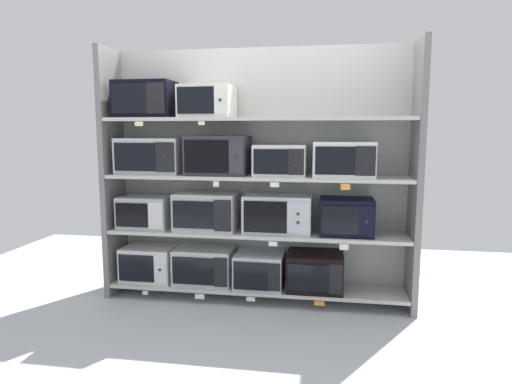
% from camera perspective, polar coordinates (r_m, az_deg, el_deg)
% --- Properties ---
extents(ground, '(6.58, 6.00, 0.02)m').
position_cam_1_polar(ground, '(3.23, -3.04, -19.98)').
color(ground, '#B2B7BC').
extents(back_panel, '(2.78, 0.04, 2.22)m').
position_cam_1_polar(back_panel, '(4.08, 0.51, 2.39)').
color(back_panel, '#B2B2AD').
rests_on(back_panel, ground).
extents(upright_left, '(0.05, 0.41, 2.22)m').
position_cam_1_polar(upright_left, '(4.28, -17.78, 2.26)').
color(upright_left, slate).
rests_on(upright_left, ground).
extents(upright_right, '(0.05, 0.41, 2.22)m').
position_cam_1_polar(upright_right, '(3.87, 19.69, 1.63)').
color(upright_right, slate).
rests_on(upright_right, ground).
extents(shelf_0, '(2.58, 0.41, 0.03)m').
position_cam_1_polar(shelf_0, '(4.08, 0.00, -11.94)').
color(shelf_0, beige).
rests_on(shelf_0, ground).
extents(microwave_0, '(0.47, 0.35, 0.31)m').
position_cam_1_polar(microwave_0, '(4.29, -13.43, -8.79)').
color(microwave_0, silver).
rests_on(microwave_0, shelf_0).
extents(microwave_1, '(0.52, 0.37, 0.32)m').
position_cam_1_polar(microwave_1, '(4.12, -6.55, -9.23)').
color(microwave_1, '#B4BBB6').
rests_on(microwave_1, shelf_0).
extents(microwave_2, '(0.42, 0.42, 0.30)m').
position_cam_1_polar(microwave_2, '(4.02, 0.49, -9.79)').
color(microwave_2, '#B0B7C3').
rests_on(microwave_2, shelf_0).
extents(microwave_3, '(0.48, 0.40, 0.32)m').
position_cam_1_polar(microwave_3, '(3.98, 7.52, -9.92)').
color(microwave_3, black).
rests_on(microwave_3, shelf_0).
extents(price_tag_0, '(0.05, 0.00, 0.04)m').
position_cam_1_polar(price_tag_0, '(4.16, -13.90, -12.34)').
color(price_tag_0, beige).
extents(price_tag_1, '(0.08, 0.00, 0.04)m').
position_cam_1_polar(price_tag_1, '(4.00, -7.17, -13.05)').
color(price_tag_1, white).
extents(price_tag_2, '(0.07, 0.00, 0.04)m').
position_cam_1_polar(price_tag_2, '(3.90, -0.68, -13.48)').
color(price_tag_2, white).
extents(price_tag_3, '(0.08, 0.00, 0.04)m').
position_cam_1_polar(price_tag_3, '(3.85, 8.06, -13.87)').
color(price_tag_3, orange).
extents(shelf_1, '(2.58, 0.41, 0.03)m').
position_cam_1_polar(shelf_1, '(3.94, 0.00, -5.20)').
color(shelf_1, beige).
extents(microwave_4, '(0.46, 0.37, 0.29)m').
position_cam_1_polar(microwave_4, '(4.18, -13.73, -2.45)').
color(microwave_4, '#9FA5A5').
rests_on(microwave_4, shelf_1).
extents(microwave_5, '(0.54, 0.41, 0.33)m').
position_cam_1_polar(microwave_5, '(3.99, -6.22, -2.42)').
color(microwave_5, '#A3A6A3').
rests_on(microwave_5, shelf_1).
extents(microwave_6, '(0.58, 0.36, 0.33)m').
position_cam_1_polar(microwave_6, '(3.88, 2.79, -2.75)').
color(microwave_6, '#B3BBC0').
rests_on(microwave_6, shelf_1).
extents(microwave_7, '(0.45, 0.34, 0.31)m').
position_cam_1_polar(microwave_7, '(3.86, 11.43, -3.09)').
color(microwave_7, black).
rests_on(microwave_7, shelf_1).
extents(price_tag_4, '(0.07, 0.00, 0.04)m').
position_cam_1_polar(price_tag_4, '(3.73, 2.18, -6.60)').
color(price_tag_4, white).
extents(price_tag_5, '(0.07, 0.00, 0.05)m').
position_cam_1_polar(price_tag_5, '(3.70, 11.13, -6.90)').
color(price_tag_5, white).
extents(shelf_2, '(2.58, 0.41, 0.03)m').
position_cam_1_polar(shelf_2, '(3.86, 0.00, 1.92)').
color(shelf_2, beige).
extents(microwave_8, '(0.57, 0.35, 0.31)m').
position_cam_1_polar(microwave_8, '(4.10, -13.21, 4.48)').
color(microwave_8, '#B1BDB9').
rests_on(microwave_8, shelf_2).
extents(microwave_9, '(0.53, 0.37, 0.34)m').
position_cam_1_polar(microwave_9, '(3.91, -4.86, 4.66)').
color(microwave_9, '#322D39').
rests_on(microwave_9, shelf_2).
extents(microwave_10, '(0.44, 0.38, 0.26)m').
position_cam_1_polar(microwave_10, '(3.82, 3.12, 4.05)').
color(microwave_10, silver).
rests_on(microwave_10, shelf_2).
extents(microwave_11, '(0.50, 0.40, 0.29)m').
position_cam_1_polar(microwave_11, '(3.80, 11.10, 4.10)').
color(microwave_11, silver).
rests_on(microwave_11, shelf_2).
extents(price_tag_6, '(0.05, 0.00, 0.04)m').
position_cam_1_polar(price_tag_6, '(3.72, -5.09, 1.01)').
color(price_tag_6, beige).
extents(price_tag_7, '(0.07, 0.00, 0.04)m').
position_cam_1_polar(price_tag_7, '(3.63, 2.38, 0.92)').
color(price_tag_7, white).
extents(price_tag_8, '(0.07, 0.00, 0.05)m').
position_cam_1_polar(price_tag_8, '(3.61, 11.31, 0.65)').
color(price_tag_8, orange).
extents(shelf_3, '(2.58, 0.41, 0.03)m').
position_cam_1_polar(shelf_3, '(3.84, 0.00, 9.24)').
color(shelf_3, beige).
extents(microwave_12, '(0.50, 0.35, 0.32)m').
position_cam_1_polar(microwave_12, '(4.12, -13.90, 11.34)').
color(microwave_12, black).
rests_on(microwave_12, shelf_3).
extents(microwave_13, '(0.44, 0.40, 0.27)m').
position_cam_1_polar(microwave_13, '(3.93, -6.19, 11.35)').
color(microwave_13, silver).
rests_on(microwave_13, shelf_3).
extents(price_tag_9, '(0.07, 0.00, 0.04)m').
position_cam_1_polar(price_tag_9, '(3.91, -14.66, 8.39)').
color(price_tag_9, beige).
extents(price_tag_10, '(0.06, 0.00, 0.03)m').
position_cam_1_polar(price_tag_10, '(3.73, -6.95, 8.68)').
color(price_tag_10, beige).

